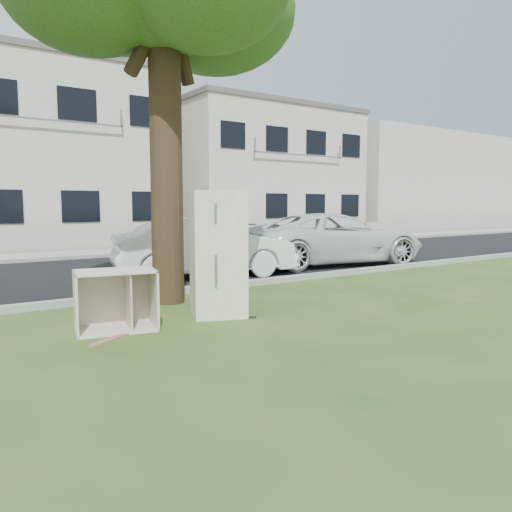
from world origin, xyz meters
TOP-DOWN VIEW (x-y plane):
  - ground at (0.00, 0.00)m, footprint 120.00×120.00m
  - road at (0.00, 6.00)m, footprint 120.00×7.00m
  - kerb_near at (0.00, 2.45)m, footprint 120.00×0.18m
  - kerb_far at (0.00, 9.55)m, footprint 120.00×0.18m
  - sidewalk at (0.00, 11.00)m, footprint 120.00×2.80m
  - low_wall at (0.00, 12.60)m, footprint 120.00×0.15m
  - townhouse_center at (0.00, 17.50)m, footprint 11.22×8.16m
  - townhouse_right at (12.00, 17.50)m, footprint 10.20×8.16m
  - filler_right at (26.00, 18.00)m, footprint 16.00×9.00m
  - fridge at (-0.20, 0.44)m, footprint 0.99×0.95m
  - cabinet at (-1.79, 0.46)m, footprint 1.16×0.85m
  - plank_a at (-1.83, 0.12)m, footprint 1.04×0.68m
  - car_center at (1.62, 4.15)m, footprint 4.41×2.39m
  - car_right at (5.79, 4.21)m, footprint 5.53×3.30m

SIDE VIEW (x-z plane):
  - ground at x=0.00m, z-range 0.00..0.00m
  - kerb_near at x=0.00m, z-range -0.06..0.06m
  - kerb_far at x=0.00m, z-range -0.06..0.06m
  - road at x=0.00m, z-range 0.00..0.01m
  - sidewalk at x=0.00m, z-range 0.00..0.01m
  - plank_a at x=-1.83m, z-range 0.00..0.02m
  - low_wall at x=0.00m, z-range 0.00..0.70m
  - cabinet at x=-1.79m, z-range 0.00..0.82m
  - car_center at x=1.62m, z-range 0.00..1.38m
  - car_right at x=5.79m, z-range 0.00..1.44m
  - fridge at x=-0.20m, z-range 0.00..1.89m
  - filler_right at x=26.00m, z-range 0.00..6.40m
  - townhouse_right at x=12.00m, z-range 0.00..6.84m
  - townhouse_center at x=0.00m, z-range 0.00..7.44m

